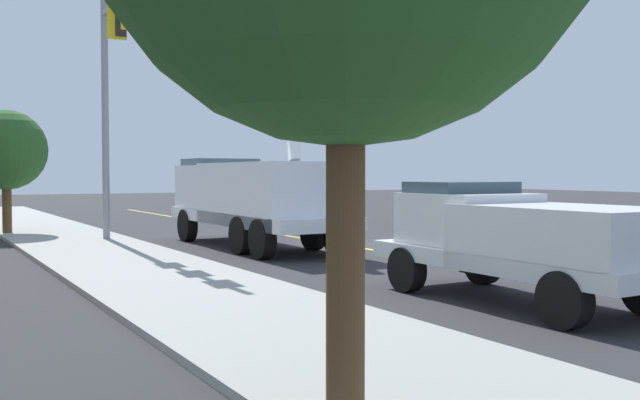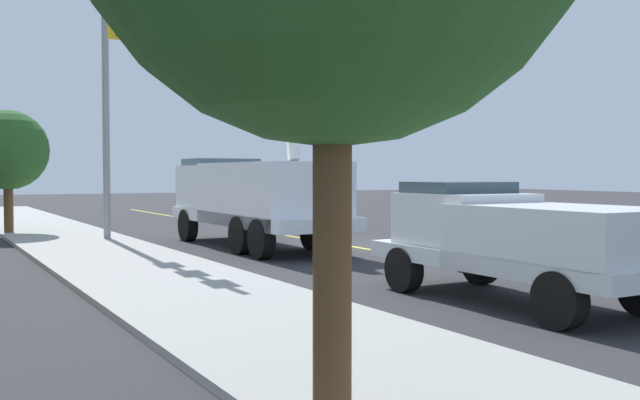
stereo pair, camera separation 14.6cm
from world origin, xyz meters
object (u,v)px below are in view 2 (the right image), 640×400
Objects in this scene: traffic_cone_mid_rear at (342,238)px; traffic_cone_trailing at (252,224)px; passing_minivan at (288,201)px; traffic_cone_mid_front at (470,254)px; utility_bucket_truck at (254,194)px; traffic_signal_mast at (119,58)px; service_pickup_truck at (515,238)px.

traffic_cone_trailing is (6.42, 0.22, -0.01)m from traffic_cone_mid_rear.
traffic_cone_mid_rear is (-11.05, 3.39, -0.63)m from passing_minivan.
traffic_cone_trailing is (11.74, 0.53, -0.07)m from traffic_cone_mid_front.
passing_minivan reaches higher than traffic_cone_trailing.
traffic_cone_mid_rear is 6.42m from traffic_cone_trailing.
traffic_signal_mast is (1.80, 3.57, 4.04)m from utility_bucket_truck.
passing_minivan is 5.83× the size of traffic_cone_mid_front.
traffic_signal_mast is at bearing 63.24° from utility_bucket_truck.
passing_minivan is at bearing -30.47° from utility_bucket_truck.
traffic_cone_mid_rear reaches higher than traffic_cone_trailing.
traffic_signal_mast reaches higher than traffic_cone_mid_front.
traffic_cone_mid_front is 1.21× the size of traffic_cone_trailing.
service_pickup_truck is at bearing -162.34° from traffic_signal_mast.
traffic_cone_mid_rear is 1.02× the size of traffic_cone_trailing.
traffic_cone_trailing is at bearing -4.68° from service_pickup_truck.
traffic_signal_mast reaches higher than utility_bucket_truck.
utility_bucket_truck is 3.08m from traffic_cone_mid_rear.
traffic_cone_trailing is at bearing 1.92° from traffic_cone_mid_rear.
utility_bucket_truck is at bearing 149.53° from passing_minivan.
utility_bucket_truck is 5.68m from traffic_signal_mast.
utility_bucket_truck is 10.77m from service_pickup_truck.
utility_bucket_truck reaches higher than service_pickup_truck.
passing_minivan is 12.29m from traffic_signal_mast.
service_pickup_truck is 8.08× the size of traffic_cone_mid_rear.
passing_minivan is 7.04× the size of traffic_cone_trailing.
utility_bucket_truck is 9.92× the size of traffic_cone_mid_front.
utility_bucket_truck is 1.46× the size of service_pickup_truck.
traffic_cone_mid_rear is at bearing -125.56° from traffic_signal_mast.
service_pickup_truck is 6.80× the size of traffic_cone_mid_front.
utility_bucket_truck is 10.41m from passing_minivan.
utility_bucket_truck reaches higher than traffic_cone_mid_front.
service_pickup_truck is at bearing 166.19° from passing_minivan.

